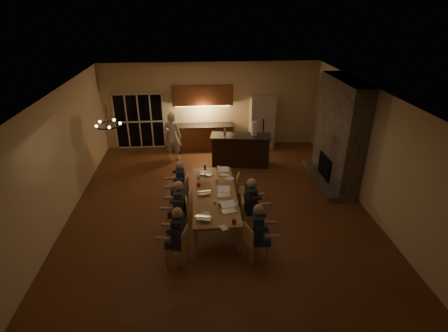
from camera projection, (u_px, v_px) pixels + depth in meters
floor at (219, 205)px, 9.76m from camera, size 9.00×9.00×0.00m
back_wall at (211, 105)px, 13.13m from camera, size 8.00×0.04×3.20m
left_wall at (59, 158)px, 8.78m from camera, size 0.04×9.00×3.20m
right_wall at (368, 148)px, 9.36m from camera, size 0.04×9.00×3.20m
ceiling at (218, 91)px, 8.37m from camera, size 8.00×9.00×0.04m
french_doors at (139, 122)px, 13.13m from camera, size 1.86×0.08×2.10m
fireplace at (340, 133)px, 10.41m from camera, size 0.58×2.50×3.20m
kitchenette at (203, 118)px, 12.99m from camera, size 2.24×0.68×2.40m
refrigerator at (262, 122)px, 13.19m from camera, size 0.90×0.68×2.00m
dining_table at (215, 206)px, 9.04m from camera, size 1.10×3.00×0.75m
bar_island at (240, 150)px, 11.94m from camera, size 2.09×0.96×1.08m
chair_left_near at (177, 246)px, 7.47m from camera, size 0.54×0.54×0.89m
chair_left_mid at (179, 215)px, 8.52m from camera, size 0.48×0.48×0.89m
chair_left_far at (180, 193)px, 9.52m from camera, size 0.51×0.51×0.89m
chair_right_near at (256, 242)px, 7.60m from camera, size 0.56×0.56×0.89m
chair_right_mid at (250, 214)px, 8.58m from camera, size 0.45×0.45×0.89m
chair_right_far at (245, 190)px, 9.64m from camera, size 0.53×0.53×0.89m
person_left_near at (179, 236)px, 7.39m from camera, size 0.69×0.69×1.38m
person_right_near at (257, 232)px, 7.49m from camera, size 0.66×0.66×1.38m
person_left_mid at (180, 207)px, 8.42m from camera, size 0.67×0.67×1.38m
person_right_mid at (251, 204)px, 8.54m from camera, size 0.67×0.67×1.38m
person_left_far at (181, 185)px, 9.42m from camera, size 0.64×0.64×1.38m
standing_person at (173, 136)px, 12.26m from camera, size 0.72×0.58×1.72m
chandelier at (108, 125)px, 7.53m from camera, size 0.55×0.55×0.03m
laptop_a at (204, 214)px, 7.82m from camera, size 0.38×0.36×0.23m
laptop_b at (229, 207)px, 8.08m from camera, size 0.37×0.34×0.23m
laptop_c at (204, 189)px, 8.83m from camera, size 0.36×0.33×0.23m
laptop_d at (224, 191)px, 8.73m from camera, size 0.34×0.30×0.23m
laptop_e at (206, 171)px, 9.80m from camera, size 0.41×0.39×0.23m
laptop_f at (223, 171)px, 9.76m from camera, size 0.33×0.29×0.23m
mug_front at (215, 202)px, 8.39m from camera, size 0.07×0.07×0.10m
mug_mid at (217, 180)px, 9.43m from camera, size 0.09×0.09×0.10m
mug_back at (199, 177)px, 9.57m from camera, size 0.08×0.08×0.10m
redcup_near at (234, 221)px, 7.65m from camera, size 0.09×0.09×0.12m
redcup_mid at (199, 185)px, 9.17m from camera, size 0.10×0.10×0.12m
redcup_far at (218, 168)px, 10.07m from camera, size 0.09×0.09×0.12m
can_silver at (219, 204)px, 8.28m from camera, size 0.07×0.07×0.12m
can_cola at (205, 167)px, 10.13m from camera, size 0.06×0.06×0.12m
plate_near at (232, 204)px, 8.39m from camera, size 0.23×0.23×0.02m
plate_left at (205, 214)px, 7.99m from camera, size 0.22×0.22×0.02m
plate_far at (230, 179)px, 9.58m from camera, size 0.25×0.25×0.02m
notepad at (224, 228)px, 7.53m from camera, size 0.20×0.23×0.01m
bar_bottle at (225, 132)px, 11.64m from camera, size 0.08×0.08×0.24m
bar_blender at (254, 128)px, 11.62m from camera, size 0.17×0.17×0.48m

